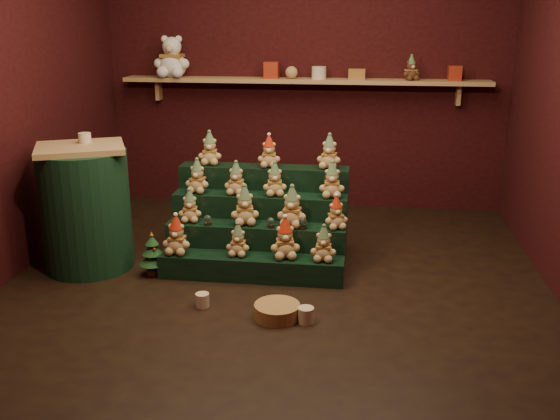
# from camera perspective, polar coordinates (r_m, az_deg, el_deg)

# --- Properties ---
(ground) EXTENTS (4.00, 4.00, 0.00)m
(ground) POSITION_cam_1_polar(r_m,az_deg,el_deg) (4.76, -0.19, -6.30)
(ground) COLOR black
(ground) RESTS_ON ground
(back_wall) EXTENTS (4.00, 0.10, 2.80)m
(back_wall) POSITION_cam_1_polar(r_m,az_deg,el_deg) (6.42, 2.32, 12.77)
(back_wall) COLOR black
(back_wall) RESTS_ON ground
(front_wall) EXTENTS (4.00, 0.10, 2.80)m
(front_wall) POSITION_cam_1_polar(r_m,az_deg,el_deg) (2.40, -6.86, 5.00)
(front_wall) COLOR black
(front_wall) RESTS_ON ground
(left_wall) EXTENTS (0.10, 4.00, 2.80)m
(left_wall) POSITION_cam_1_polar(r_m,az_deg,el_deg) (5.09, -24.13, 10.12)
(left_wall) COLOR black
(left_wall) RESTS_ON ground
(back_shelf) EXTENTS (3.60, 0.26, 0.24)m
(back_shelf) POSITION_cam_1_polar(r_m,az_deg,el_deg) (6.25, 2.16, 11.68)
(back_shelf) COLOR tan
(back_shelf) RESTS_ON ground
(riser_tier_front) EXTENTS (1.40, 0.22, 0.18)m
(riser_tier_front) POSITION_cam_1_polar(r_m,az_deg,el_deg) (4.73, -2.65, -5.27)
(riser_tier_front) COLOR black
(riser_tier_front) RESTS_ON ground
(riser_tier_midfront) EXTENTS (1.40, 0.22, 0.36)m
(riser_tier_midfront) POSITION_cam_1_polar(r_m,az_deg,el_deg) (4.90, -2.21, -3.32)
(riser_tier_midfront) COLOR black
(riser_tier_midfront) RESTS_ON ground
(riser_tier_midback) EXTENTS (1.40, 0.22, 0.54)m
(riser_tier_midback) POSITION_cam_1_polar(r_m,az_deg,el_deg) (5.08, -1.81, -1.50)
(riser_tier_midback) COLOR black
(riser_tier_midback) RESTS_ON ground
(riser_tier_back) EXTENTS (1.40, 0.22, 0.72)m
(riser_tier_back) POSITION_cam_1_polar(r_m,az_deg,el_deg) (5.26, -1.43, 0.19)
(riser_tier_back) COLOR black
(riser_tier_back) RESTS_ON ground
(teddy_0) EXTENTS (0.21, 0.19, 0.30)m
(teddy_0) POSITION_cam_1_polar(r_m,az_deg,el_deg) (4.77, -9.44, -2.26)
(teddy_0) COLOR tan
(teddy_0) RESTS_ON riser_tier_front
(teddy_1) EXTENTS (0.18, 0.16, 0.25)m
(teddy_1) POSITION_cam_1_polar(r_m,az_deg,el_deg) (4.69, -3.85, -2.73)
(teddy_1) COLOR tan
(teddy_1) RESTS_ON riser_tier_front
(teddy_2) EXTENTS (0.26, 0.24, 0.31)m
(teddy_2) POSITION_cam_1_polar(r_m,az_deg,el_deg) (4.62, 0.47, -2.57)
(teddy_2) COLOR tan
(teddy_2) RESTS_ON riser_tier_front
(teddy_3) EXTENTS (0.19, 0.17, 0.27)m
(teddy_3) POSITION_cam_1_polar(r_m,az_deg,el_deg) (4.59, 4.01, -3.05)
(teddy_3) COLOR tan
(teddy_3) RESTS_ON riser_tier_front
(teddy_4) EXTENTS (0.20, 0.18, 0.25)m
(teddy_4) POSITION_cam_1_polar(r_m,az_deg,el_deg) (4.93, -8.24, 0.37)
(teddy_4) COLOR tan
(teddy_4) RESTS_ON riser_tier_midfront
(teddy_5) EXTENTS (0.26, 0.24, 0.30)m
(teddy_5) POSITION_cam_1_polar(r_m,az_deg,el_deg) (4.82, -3.24, 0.45)
(teddy_5) COLOR tan
(teddy_5) RESTS_ON riser_tier_midfront
(teddy_6) EXTENTS (0.24, 0.22, 0.31)m
(teddy_6) POSITION_cam_1_polar(r_m,az_deg,el_deg) (4.76, 1.11, 0.34)
(teddy_6) COLOR tan
(teddy_6) RESTS_ON riser_tier_midfront
(teddy_7) EXTENTS (0.23, 0.22, 0.25)m
(teddy_7) POSITION_cam_1_polar(r_m,az_deg,el_deg) (4.73, 5.14, -0.23)
(teddy_7) COLOR tan
(teddy_7) RESTS_ON riser_tier_midfront
(teddy_8) EXTENTS (0.21, 0.19, 0.27)m
(teddy_8) POSITION_cam_1_polar(r_m,az_deg,el_deg) (5.07, -7.56, 3.10)
(teddy_8) COLOR tan
(teddy_8) RESTS_ON riser_tier_midback
(teddy_9) EXTENTS (0.20, 0.18, 0.26)m
(teddy_9) POSITION_cam_1_polar(r_m,az_deg,el_deg) (4.98, -4.02, 2.92)
(teddy_9) COLOR tan
(teddy_9) RESTS_ON riser_tier_midback
(teddy_10) EXTENTS (0.22, 0.20, 0.26)m
(teddy_10) POSITION_cam_1_polar(r_m,az_deg,el_deg) (4.94, -0.48, 2.84)
(teddy_10) COLOR tan
(teddy_10) RESTS_ON riser_tier_midback
(teddy_11) EXTENTS (0.21, 0.19, 0.28)m
(teddy_11) POSITION_cam_1_polar(r_m,az_deg,el_deg) (4.91, 4.78, 2.77)
(teddy_11) COLOR tan
(teddy_11) RESTS_ON riser_tier_midback
(teddy_12) EXTENTS (0.21, 0.20, 0.27)m
(teddy_12) POSITION_cam_1_polar(r_m,az_deg,el_deg) (5.24, -6.44, 5.63)
(teddy_12) COLOR tan
(teddy_12) RESTS_ON riser_tier_back
(teddy_13) EXTENTS (0.19, 0.18, 0.26)m
(teddy_13) POSITION_cam_1_polar(r_m,az_deg,el_deg) (5.11, -1.00, 5.37)
(teddy_13) COLOR tan
(teddy_13) RESTS_ON riser_tier_back
(teddy_14) EXTENTS (0.22, 0.20, 0.27)m
(teddy_14) POSITION_cam_1_polar(r_m,az_deg,el_deg) (5.08, 4.54, 5.34)
(teddy_14) COLOR tan
(teddy_14) RESTS_ON riser_tier_back
(snow_globe_a) EXTENTS (0.06, 0.06, 0.08)m
(snow_globe_a) POSITION_cam_1_polar(r_m,az_deg,el_deg) (4.85, -6.63, -0.91)
(snow_globe_a) COLOR black
(snow_globe_a) RESTS_ON riser_tier_midfront
(snow_globe_b) EXTENTS (0.06, 0.06, 0.08)m
(snow_globe_b) POSITION_cam_1_polar(r_m,az_deg,el_deg) (4.75, -0.85, -1.16)
(snow_globe_b) COLOR black
(snow_globe_b) RESTS_ON riser_tier_midfront
(snow_globe_c) EXTENTS (0.07, 0.07, 0.09)m
(snow_globe_c) POSITION_cam_1_polar(r_m,az_deg,el_deg) (4.72, 2.08, -1.21)
(snow_globe_c) COLOR black
(snow_globe_c) RESTS_ON riser_tier_midfront
(side_table) EXTENTS (0.80, 0.75, 0.98)m
(side_table) POSITION_cam_1_polar(r_m,az_deg,el_deg) (5.06, -17.35, 0.17)
(side_table) COLOR tan
(side_table) RESTS_ON ground
(table_ornament) EXTENTS (0.09, 0.09, 0.08)m
(table_ornament) POSITION_cam_1_polar(r_m,az_deg,el_deg) (5.02, -17.42, 6.32)
(table_ornament) COLOR beige
(table_ornament) RESTS_ON side_table
(mini_christmas_tree) EXTENTS (0.21, 0.21, 0.35)m
(mini_christmas_tree) POSITION_cam_1_polar(r_m,az_deg,el_deg) (4.86, -11.56, -3.96)
(mini_christmas_tree) COLOR #4A261A
(mini_christmas_tree) RESTS_ON ground
(mug_left) EXTENTS (0.09, 0.09, 0.09)m
(mug_left) POSITION_cam_1_polar(r_m,az_deg,el_deg) (4.34, -7.11, -8.17)
(mug_left) COLOR beige
(mug_left) RESTS_ON ground
(mug_right) EXTENTS (0.11, 0.11, 0.11)m
(mug_right) POSITION_cam_1_polar(r_m,az_deg,el_deg) (4.10, 2.38, -9.58)
(mug_right) COLOR beige
(mug_right) RESTS_ON ground
(wicker_basket) EXTENTS (0.39, 0.39, 0.10)m
(wicker_basket) POSITION_cam_1_polar(r_m,az_deg,el_deg) (4.16, -0.27, -9.22)
(wicker_basket) COLOR #A97244
(wicker_basket) RESTS_ON ground
(white_bear) EXTENTS (0.37, 0.33, 0.51)m
(white_bear) POSITION_cam_1_polar(r_m,az_deg,el_deg) (6.46, -9.85, 14.12)
(white_bear) COLOR white
(white_bear) RESTS_ON back_shelf
(brown_bear) EXTENTS (0.21, 0.21, 0.23)m
(brown_bear) POSITION_cam_1_polar(r_m,az_deg,el_deg) (6.20, 11.90, 12.59)
(brown_bear) COLOR #53311B
(brown_bear) RESTS_ON back_shelf
(gift_tin_red_a) EXTENTS (0.14, 0.14, 0.16)m
(gift_tin_red_a) POSITION_cam_1_polar(r_m,az_deg,el_deg) (6.26, -0.78, 12.67)
(gift_tin_red_a) COLOR #B4331B
(gift_tin_red_a) RESTS_ON back_shelf
(gift_tin_cream) EXTENTS (0.14, 0.14, 0.12)m
(gift_tin_cream) POSITION_cam_1_polar(r_m,az_deg,el_deg) (6.21, 3.58, 12.42)
(gift_tin_cream) COLOR beige
(gift_tin_cream) RESTS_ON back_shelf
(gift_tin_red_b) EXTENTS (0.12, 0.12, 0.14)m
(gift_tin_red_b) POSITION_cam_1_polar(r_m,az_deg,el_deg) (6.25, 15.68, 11.95)
(gift_tin_red_b) COLOR #B4331B
(gift_tin_red_b) RESTS_ON back_shelf
(shelf_plush_ball) EXTENTS (0.12, 0.12, 0.12)m
(shelf_plush_ball) POSITION_cam_1_polar(r_m,az_deg,el_deg) (6.23, 1.06, 12.46)
(shelf_plush_ball) COLOR tan
(shelf_plush_ball) RESTS_ON back_shelf
(scarf_gift_box) EXTENTS (0.16, 0.10, 0.10)m
(scarf_gift_box) POSITION_cam_1_polar(r_m,az_deg,el_deg) (6.20, 7.03, 12.22)
(scarf_gift_box) COLOR #C7581C
(scarf_gift_box) RESTS_ON back_shelf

